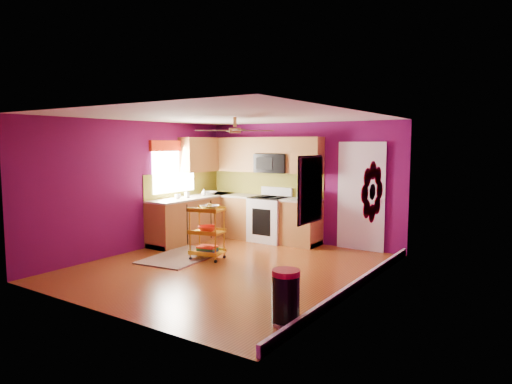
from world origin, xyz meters
The scene contains 18 objects.
ground centered at (0.00, 0.00, 0.00)m, with size 5.00×5.00×0.00m, color brown.
room_envelope centered at (0.03, 0.00, 1.63)m, with size 4.54×5.04×2.52m.
lower_cabinets centered at (-1.35, 1.82, 0.43)m, with size 2.81×2.31×0.94m.
electric_range centered at (-0.55, 2.17, 0.48)m, with size 0.76×0.66×1.13m.
upper_cabinetry centered at (-1.24, 2.17, 1.80)m, with size 2.80×2.30×1.26m.
left_window centered at (-2.22, 1.05, 1.74)m, with size 0.08×1.35×1.08m.
panel_door centered at (1.35, 2.47, 1.02)m, with size 0.95×0.11×2.15m.
right_wall_art centered at (2.23, -0.34, 1.44)m, with size 0.04×2.74×1.04m.
ceiling_fan centered at (0.00, 0.20, 2.29)m, with size 1.01×1.01×0.26m.
shag_rug centered at (-1.13, 0.10, 0.01)m, with size 0.97×1.58×0.02m, color black.
rolling_cart centered at (-0.63, 0.22, 0.52)m, with size 0.64×0.52×1.02m.
trash_can centered at (1.99, -1.52, 0.31)m, with size 0.37×0.38×0.62m.
teal_kettle centered at (0.23, 2.14, 1.02)m, with size 0.18×0.18×0.21m.
toaster centered at (0.40, 2.33, 1.03)m, with size 0.22×0.15×0.18m, color beige.
soap_bottle_a centered at (-1.93, 1.11, 1.03)m, with size 0.08×0.08×0.18m, color #EA3F72.
soap_bottle_b centered at (-1.90, 1.63, 1.01)m, with size 0.12×0.12×0.15m, color white.
counter_dish centered at (-1.92, 1.87, 0.98)m, with size 0.29×0.29×0.07m, color white.
counter_cup centered at (-1.95, 0.86, 0.99)m, with size 0.13×0.13×0.10m, color white.
Camera 1 is at (4.53, -5.94, 2.05)m, focal length 32.00 mm.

